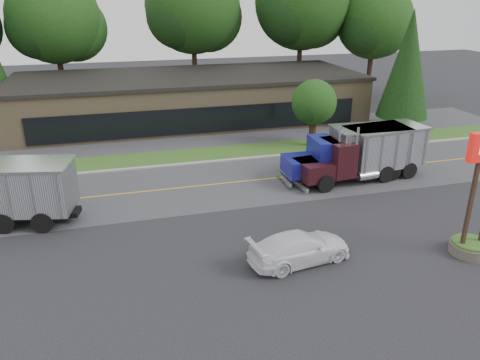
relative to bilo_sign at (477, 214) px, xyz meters
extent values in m
plane|color=#3A3A3F|center=(-10.50, 2.50, -2.02)|extent=(140.00, 140.00, 0.00)
cube|color=#5A5A60|center=(-10.50, 11.50, -2.02)|extent=(60.00, 8.00, 0.02)
cube|color=gold|center=(-10.50, 11.50, -2.02)|extent=(60.00, 0.12, 0.01)
cube|color=#9E9E99|center=(-10.50, 15.70, -2.02)|extent=(60.00, 0.30, 0.12)
cube|color=#21501B|center=(-10.50, 17.50, -2.02)|extent=(60.00, 3.40, 0.03)
cube|color=#5A5A60|center=(-10.50, 22.50, -2.02)|extent=(60.00, 7.00, 0.02)
cube|color=#8C7555|center=(-8.50, 28.50, -0.02)|extent=(32.00, 12.00, 4.00)
cylinder|color=#6B6054|center=(0.00, 0.00, -1.77)|extent=(1.90, 1.90, 0.50)
cylinder|color=#21501B|center=(0.00, 0.00, -1.47)|extent=(1.70, 1.70, 0.10)
cube|color=#332116|center=(-0.50, 0.00, 0.58)|extent=(0.16, 0.16, 5.00)
cylinder|color=#382619|center=(-20.50, 36.50, 0.45)|extent=(0.56, 0.56, 4.95)
sphere|color=#17380F|center=(-20.50, 36.50, 7.16)|extent=(9.04, 9.04, 9.04)
sphere|color=#17380F|center=(-18.80, 37.63, 6.03)|extent=(6.78, 6.78, 6.78)
sphere|color=black|center=(-21.91, 35.65, 6.31)|extent=(6.22, 6.22, 6.22)
cylinder|color=#382619|center=(-6.50, 36.50, 0.73)|extent=(0.56, 0.56, 5.51)
sphere|color=#17380F|center=(-6.50, 36.50, 8.20)|extent=(10.07, 10.07, 10.07)
sphere|color=#17380F|center=(-4.61, 37.76, 6.94)|extent=(7.55, 7.55, 7.55)
sphere|color=black|center=(-8.07, 35.56, 7.26)|extent=(6.92, 6.92, 6.92)
cylinder|color=#382619|center=(5.50, 35.50, 0.81)|extent=(0.56, 0.56, 5.66)
sphere|color=#17380F|center=(5.50, 35.50, 8.48)|extent=(10.35, 10.35, 10.35)
sphere|color=#17380F|center=(7.44, 36.79, 7.19)|extent=(7.76, 7.76, 7.76)
sphere|color=black|center=(3.88, 34.53, 7.51)|extent=(7.11, 7.11, 7.11)
cylinder|color=#382619|center=(13.50, 33.50, 0.29)|extent=(0.56, 0.56, 4.62)
sphere|color=#17380F|center=(13.50, 33.50, 6.56)|extent=(8.45, 8.45, 8.45)
sphere|color=#17380F|center=(15.08, 34.56, 5.50)|extent=(6.33, 6.33, 6.33)
sphere|color=black|center=(12.18, 32.71, 5.76)|extent=(5.81, 5.81, 5.81)
cylinder|color=#382619|center=(9.50, 20.50, -1.52)|extent=(0.44, 0.44, 1.00)
cone|color=black|center=(9.50, 20.50, 3.65)|extent=(4.54, 4.54, 9.28)
cylinder|color=#382619|center=(-0.50, 17.50, -1.07)|extent=(0.56, 0.56, 1.91)
sphere|color=#17380F|center=(-0.50, 17.50, 1.53)|extent=(3.50, 3.50, 3.50)
sphere|color=#17380F|center=(0.16, 17.94, 1.09)|extent=(2.62, 2.62, 2.62)
sphere|color=black|center=(-1.05, 17.17, 1.20)|extent=(2.40, 2.40, 2.40)
cube|color=silver|center=(-20.77, 8.94, 0.00)|extent=(5.75, 3.57, 2.50)
cube|color=silver|center=(-20.77, 8.94, 1.30)|extent=(5.93, 3.75, 0.12)
cylinder|color=black|center=(-20.15, 9.98, -1.45)|extent=(1.15, 0.57, 1.10)
cylinder|color=black|center=(-20.64, 7.73, -1.45)|extent=(1.15, 0.57, 1.10)
cube|color=black|center=(-0.99, 10.40, -1.45)|extent=(7.93, 1.23, 0.28)
cube|color=navy|center=(-4.42, 10.49, -0.90)|extent=(1.96, 2.35, 1.10)
cube|color=navy|center=(-2.88, 10.45, -0.30)|extent=(1.44, 2.44, 2.20)
cube|color=black|center=(-3.48, 10.47, 0.10)|extent=(0.12, 2.10, 0.90)
cube|color=silver|center=(0.39, 10.36, 0.00)|extent=(4.80, 2.64, 2.50)
cube|color=silver|center=(0.39, 10.36, 1.30)|extent=(4.95, 2.79, 0.12)
cylinder|color=black|center=(-4.22, 11.64, -1.45)|extent=(1.11, 0.38, 1.10)
cylinder|color=black|center=(-4.28, 9.34, -1.45)|extent=(1.11, 0.38, 1.10)
cylinder|color=black|center=(0.77, 11.50, -1.45)|extent=(1.11, 0.38, 1.10)
cylinder|color=black|center=(0.70, 9.20, -1.45)|extent=(1.11, 0.38, 1.10)
cube|color=black|center=(-0.12, 10.01, -1.45)|extent=(8.60, 1.91, 0.28)
cube|color=black|center=(-3.81, 9.61, -0.90)|extent=(2.28, 2.50, 1.10)
cube|color=black|center=(-2.15, 9.79, -0.30)|extent=(1.73, 2.54, 2.20)
cube|color=black|center=(-2.80, 9.72, 0.10)|extent=(0.28, 2.09, 0.90)
cube|color=silver|center=(1.36, 10.17, 0.00)|extent=(5.35, 3.03, 2.50)
cube|color=silver|center=(1.36, 10.17, 1.30)|extent=(5.51, 3.20, 0.12)
cylinder|color=black|center=(-3.75, 10.77, -1.45)|extent=(1.13, 0.47, 1.10)
cylinder|color=black|center=(-3.51, 8.49, -1.45)|extent=(1.13, 0.47, 1.10)
cylinder|color=black|center=(1.61, 11.35, -1.45)|extent=(1.13, 0.47, 1.10)
cylinder|color=black|center=(1.85, 9.06, -1.45)|extent=(1.13, 0.47, 1.10)
imported|color=white|center=(-8.06, 1.46, -1.32)|extent=(5.11, 2.73, 1.41)
camera|label=1|loc=(-15.59, -15.72, 9.44)|focal=35.00mm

